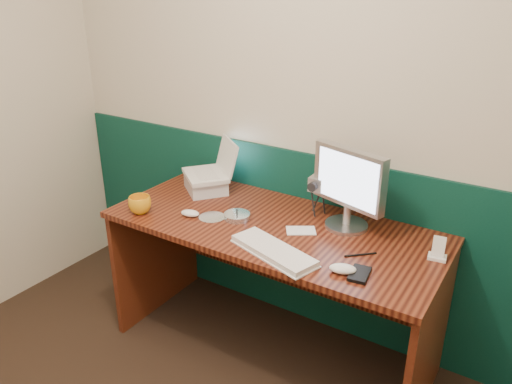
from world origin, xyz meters
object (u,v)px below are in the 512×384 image
Objects in this scene: laptop at (205,158)px; mug at (140,205)px; desk at (272,290)px; camcorder at (318,197)px; monitor at (349,190)px; keyboard at (274,251)px.

laptop reaches higher than mug.
desk is 8.81× the size of camcorder.
monitor reaches higher than desk.
keyboard is at bearing -89.57° from camcorder.
desk is 0.48m from keyboard.
desk is at bearing 138.41° from keyboard.
camcorder reaches higher than desk.
keyboard is 0.77m from mug.
laptop is 0.44m from mug.
laptop is at bearing 163.47° from desk.
laptop is at bearing 75.81° from mug.
monitor reaches higher than laptop.
mug is at bearing -65.98° from laptop.
mug is 0.88m from camcorder.
monitor is at bearing 85.37° from keyboard.
mug is at bearing -162.37° from keyboard.
laptop is 1.47× the size of camcorder.
desk is 0.53m from camcorder.
monitor is at bearing 38.62° from laptop.
desk is 5.99× the size of laptop.
camcorder reaches higher than keyboard.
mug is at bearing -149.98° from camcorder.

